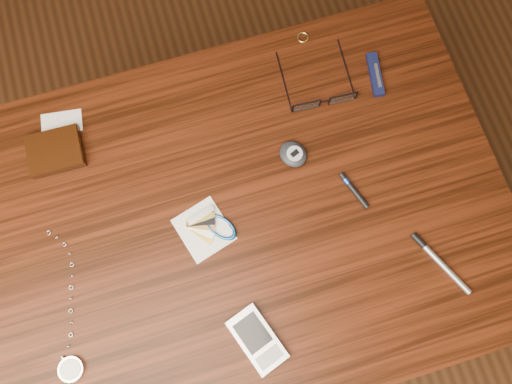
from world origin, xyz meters
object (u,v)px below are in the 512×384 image
at_px(pedometer, 293,154).
at_px(notepad_keys, 212,227).
at_px(eyeglasses, 323,99).
at_px(silver_pen, 436,259).
at_px(pda_phone, 257,339).
at_px(pocket_watch, 71,365).
at_px(wallet_and_card, 55,151).
at_px(pocket_knife, 375,75).
at_px(desk, 238,229).

distance_m(pedometer, notepad_keys, 0.20).
height_order(eyeglasses, silver_pen, eyeglasses).
bearing_deg(pda_phone, pocket_watch, 170.42).
bearing_deg(silver_pen, pedometer, 125.30).
relative_size(pda_phone, pedometer, 1.75).
bearing_deg(pda_phone, wallet_and_card, 121.11).
xyz_separation_m(notepad_keys, pocket_knife, (0.39, 0.20, 0.00)).
bearing_deg(pocket_watch, notepad_keys, 28.45).
distance_m(pda_phone, pedometer, 0.34).
distance_m(desk, notepad_keys, 0.12).
xyz_separation_m(pocket_knife, silver_pen, (-0.02, -0.37, -0.00)).
bearing_deg(notepad_keys, pocket_watch, -151.55).
xyz_separation_m(pda_phone, pocket_knife, (0.37, 0.41, -0.00)).
relative_size(desk, eyeglasses, 7.06).
bearing_deg(wallet_and_card, silver_pen, -33.06).
bearing_deg(pocket_knife, wallet_and_card, 177.72).
distance_m(eyeglasses, pocket_watch, 0.66).
bearing_deg(eyeglasses, silver_pen, -74.99).
bearing_deg(silver_pen, desk, 151.45).
distance_m(wallet_and_card, silver_pen, 0.72).
bearing_deg(pedometer, pda_phone, -118.40).
bearing_deg(silver_pen, pocket_watch, 178.83).
height_order(pda_phone, notepad_keys, pda_phone).
relative_size(notepad_keys, silver_pen, 0.93).
relative_size(notepad_keys, pocket_knife, 1.30).
relative_size(desk, pedometer, 14.48).
bearing_deg(wallet_and_card, pda_phone, -58.89).
height_order(eyeglasses, pocket_knife, eyeglasses).
xyz_separation_m(desk, pocket_watch, (-0.34, -0.16, 0.11)).
bearing_deg(pocket_watch, wallet_and_card, 82.47).
height_order(wallet_and_card, pedometer, same).
bearing_deg(pocket_knife, pedometer, -151.66).
relative_size(pedometer, silver_pen, 0.53).
relative_size(wallet_and_card, pda_phone, 1.06).
height_order(eyeglasses, pda_phone, eyeglasses).
height_order(eyeglasses, notepad_keys, eyeglasses).
distance_m(wallet_and_card, pda_phone, 0.51).
distance_m(pocket_watch, pda_phone, 0.32).
bearing_deg(pda_phone, desk, 83.28).
bearing_deg(pedometer, wallet_and_card, 162.20).
xyz_separation_m(wallet_and_card, pocket_watch, (-0.05, -0.38, -0.01)).
height_order(desk, notepad_keys, notepad_keys).
xyz_separation_m(pda_phone, notepad_keys, (-0.02, 0.21, -0.00)).
relative_size(pocket_watch, pda_phone, 2.22).
height_order(pocket_watch, notepad_keys, same).
bearing_deg(eyeglasses, pedometer, -135.29).
xyz_separation_m(desk, silver_pen, (0.32, -0.17, 0.11)).
relative_size(desk, wallet_and_card, 7.78).
bearing_deg(pda_phone, notepad_keys, 96.04).
distance_m(wallet_and_card, pedometer, 0.44).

